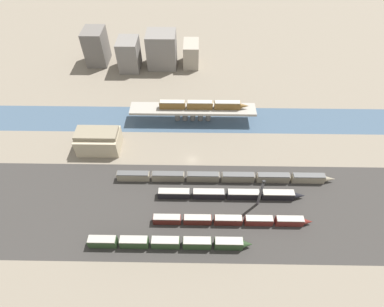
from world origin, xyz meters
name	(u,v)px	position (x,y,z in m)	size (l,w,h in m)	color
ground_plane	(192,160)	(0.00, 0.00, 0.00)	(400.00, 400.00, 0.00)	#756B5B
railbed_yard	(191,208)	(0.00, -24.00, 0.00)	(280.00, 42.00, 0.01)	#33302D
river_water	(193,120)	(0.00, 26.36, 0.00)	(320.00, 18.67, 0.01)	#3D5166
bridge	(193,110)	(0.00, 26.36, 5.74)	(59.38, 8.52, 7.15)	gray
train_on_bridge	(203,105)	(4.53, 26.36, 9.03)	(41.93, 2.62, 3.85)	brown
train_yard_near	(169,243)	(-7.20, -38.94, 2.03)	(55.43, 3.03, 4.13)	#23381E
train_yard_mid	(231,220)	(14.58, -29.90, 1.71)	(57.18, 2.64, 3.48)	#5B1E19
train_yard_far	(230,194)	(14.90, -18.68, 1.70)	(56.39, 2.96, 3.48)	black
train_yard_outer	(224,177)	(12.94, -10.62, 1.94)	(87.49, 2.67, 3.95)	gray
warehouse_building	(99,140)	(-40.72, 6.67, 4.71)	(18.22, 11.79, 9.91)	tan
signal_tower	(260,193)	(25.15, -21.84, 7.11)	(1.00, 0.95, 14.47)	#4C4C51
city_block_far_left	(96,47)	(-57.28, 78.82, 9.92)	(11.63, 15.00, 19.84)	#605B56
city_block_left	(129,54)	(-37.21, 72.54, 8.61)	(11.43, 14.85, 17.21)	slate
city_block_center	(162,50)	(-18.58, 75.77, 9.92)	(16.49, 14.74, 19.85)	slate
city_block_right	(191,54)	(-1.71, 77.14, 6.70)	(8.80, 14.97, 13.40)	gray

